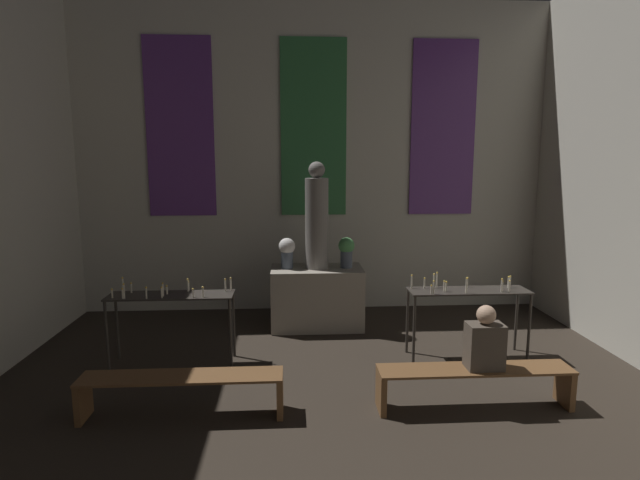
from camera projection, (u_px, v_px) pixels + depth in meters
name	position (u px, v px, depth m)	size (l,w,h in m)	color
wall_back	(313.00, 158.00, 8.23)	(7.87, 0.16, 5.04)	beige
altar	(317.00, 297.00, 7.54)	(1.37, 0.75, 0.91)	gray
statue	(317.00, 219.00, 7.35)	(0.34, 0.34, 1.58)	slate
flower_vase_left	(287.00, 251.00, 7.40)	(0.24, 0.24, 0.46)	#4C5666
flower_vase_right	(346.00, 251.00, 7.46)	(0.24, 0.24, 0.46)	#4C5666
candle_rack_left	(171.00, 304.00, 6.11)	(1.52, 0.42, 1.08)	#332D28
candle_rack_right	(468.00, 299.00, 6.33)	(1.52, 0.42, 1.09)	#332D28
pew_back_left	(182.00, 386.00, 4.89)	(1.97, 0.36, 0.43)	brown
pew_back_right	(475.00, 379.00, 5.06)	(1.97, 0.36, 0.43)	brown
person_seated	(485.00, 341.00, 5.01)	(0.36, 0.24, 0.66)	#4C4238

